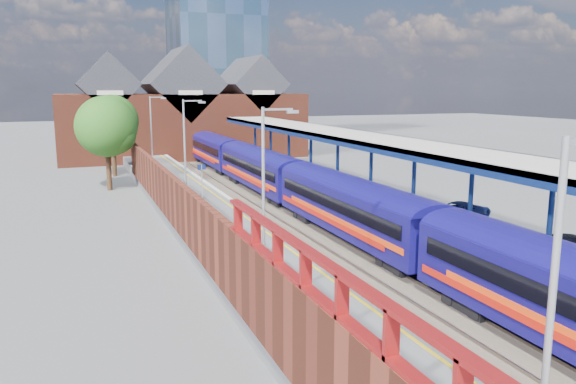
# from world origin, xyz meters

# --- Properties ---
(ground) EXTENTS (240.00, 240.00, 0.00)m
(ground) POSITION_xyz_m (0.00, 30.00, 0.00)
(ground) COLOR #5B5B5E
(ground) RESTS_ON ground
(ballast_bed) EXTENTS (6.00, 76.00, 0.06)m
(ballast_bed) POSITION_xyz_m (0.00, 20.00, 0.03)
(ballast_bed) COLOR #473D33
(ballast_bed) RESTS_ON ground
(rails) EXTENTS (4.51, 76.00, 0.14)m
(rails) POSITION_xyz_m (0.00, 20.00, 0.12)
(rails) COLOR slate
(rails) RESTS_ON ground
(left_platform) EXTENTS (5.00, 76.00, 1.00)m
(left_platform) POSITION_xyz_m (-5.50, 20.00, 0.50)
(left_platform) COLOR #565659
(left_platform) RESTS_ON ground
(right_platform) EXTENTS (6.00, 76.00, 1.00)m
(right_platform) POSITION_xyz_m (6.00, 20.00, 0.50)
(right_platform) COLOR #565659
(right_platform) RESTS_ON ground
(coping_left) EXTENTS (0.30, 76.00, 0.05)m
(coping_left) POSITION_xyz_m (-3.15, 20.00, 1.02)
(coping_left) COLOR silver
(coping_left) RESTS_ON left_platform
(coping_right) EXTENTS (0.30, 76.00, 0.05)m
(coping_right) POSITION_xyz_m (3.15, 20.00, 1.02)
(coping_right) COLOR silver
(coping_right) RESTS_ON right_platform
(yellow_line) EXTENTS (0.14, 76.00, 0.01)m
(yellow_line) POSITION_xyz_m (-3.75, 20.00, 1.01)
(yellow_line) COLOR yellow
(yellow_line) RESTS_ON left_platform
(train) EXTENTS (2.88, 65.91, 3.45)m
(train) POSITION_xyz_m (1.49, 21.96, 2.12)
(train) COLOR #120D61
(train) RESTS_ON ground
(canopy) EXTENTS (4.50, 52.00, 4.48)m
(canopy) POSITION_xyz_m (5.48, 21.95, 5.25)
(canopy) COLOR navy
(canopy) RESTS_ON right_platform
(lamp_post_a) EXTENTS (1.48, 0.18, 7.00)m
(lamp_post_a) POSITION_xyz_m (-6.36, -8.00, 4.99)
(lamp_post_a) COLOR #A5A8AA
(lamp_post_a) RESTS_ON left_platform
(lamp_post_b) EXTENTS (1.48, 0.18, 7.00)m
(lamp_post_b) POSITION_xyz_m (-6.36, 6.00, 4.99)
(lamp_post_b) COLOR #A5A8AA
(lamp_post_b) RESTS_ON left_platform
(lamp_post_c) EXTENTS (1.48, 0.18, 7.00)m
(lamp_post_c) POSITION_xyz_m (-6.36, 22.00, 4.99)
(lamp_post_c) COLOR #A5A8AA
(lamp_post_c) RESTS_ON left_platform
(lamp_post_d) EXTENTS (1.48, 0.18, 7.00)m
(lamp_post_d) POSITION_xyz_m (-6.36, 38.00, 4.99)
(lamp_post_d) COLOR #A5A8AA
(lamp_post_d) RESTS_ON left_platform
(platform_sign) EXTENTS (0.55, 0.08, 2.50)m
(platform_sign) POSITION_xyz_m (-5.00, 24.00, 2.69)
(platform_sign) COLOR #A5A8AA
(platform_sign) RESTS_ON left_platform
(brick_wall) EXTENTS (0.35, 50.00, 3.86)m
(brick_wall) POSITION_xyz_m (-8.10, 13.54, 2.45)
(brick_wall) COLOR maroon
(brick_wall) RESTS_ON left_platform
(station_building) EXTENTS (30.00, 12.12, 13.78)m
(station_building) POSITION_xyz_m (0.00, 58.00, 5.45)
(station_building) COLOR maroon
(station_building) RESTS_ON ground
(glass_tower) EXTENTS (14.20, 14.20, 40.30)m
(glass_tower) POSITION_xyz_m (10.00, 80.00, 20.20)
(glass_tower) COLOR #48687C
(glass_tower) RESTS_ON ground
(tree_near) EXTENTS (5.20, 5.20, 8.10)m
(tree_near) POSITION_xyz_m (-10.35, 35.91, 5.35)
(tree_near) COLOR #382314
(tree_near) RESTS_ON ground
(tree_far) EXTENTS (5.20, 5.20, 8.10)m
(tree_far) POSITION_xyz_m (-9.35, 43.91, 5.35)
(tree_far) COLOR #382314
(tree_far) RESTS_ON ground
(parked_car_dark) EXTENTS (4.82, 2.38, 1.35)m
(parked_car_dark) POSITION_xyz_m (7.07, 3.52, 1.67)
(parked_car_dark) COLOR black
(parked_car_dark) RESTS_ON right_platform
(parked_car_blue) EXTENTS (4.17, 2.73, 1.07)m
(parked_car_blue) POSITION_xyz_m (8.26, 12.54, 1.53)
(parked_car_blue) COLOR navy
(parked_car_blue) RESTS_ON right_platform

